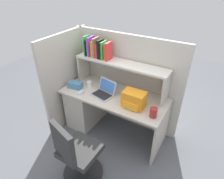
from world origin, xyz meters
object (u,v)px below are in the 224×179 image
at_px(paper_cup, 89,84).
at_px(office_chair, 77,156).
at_px(snack_canister, 153,112).
at_px(tissue_box, 75,85).
at_px(computer_mouse, 81,93).
at_px(backpack, 134,100).
at_px(laptop, 104,92).

height_order(paper_cup, office_chair, office_chair).
bearing_deg(paper_cup, snack_canister, -9.33).
bearing_deg(tissue_box, computer_mouse, -36.54).
distance_m(tissue_box, office_chair, 1.13).
relative_size(computer_mouse, snack_canister, 0.81).
xyz_separation_m(paper_cup, snack_canister, (1.14, -0.19, 0.02)).
xyz_separation_m(backpack, office_chair, (-0.33, -0.85, -0.44)).
relative_size(laptop, snack_canister, 2.76).
xyz_separation_m(laptop, tissue_box, (-0.49, -0.06, -0.00)).
relative_size(tissue_box, office_chair, 0.24).
xyz_separation_m(backpack, paper_cup, (-0.83, 0.11, -0.06)).
bearing_deg(office_chair, paper_cup, -45.98).
distance_m(paper_cup, snack_canister, 1.15).
distance_m(backpack, office_chair, 1.02).
bearing_deg(office_chair, laptop, -62.42).
relative_size(laptop, computer_mouse, 3.42).
relative_size(backpack, snack_canister, 2.33).
height_order(snack_canister, office_chair, office_chair).
bearing_deg(office_chair, snack_canister, -112.77).
distance_m(laptop, paper_cup, 0.33).
bearing_deg(paper_cup, backpack, -7.66).
height_order(tissue_box, office_chair, office_chair).
height_order(computer_mouse, office_chair, office_chair).
relative_size(paper_cup, tissue_box, 0.42).
height_order(laptop, tissue_box, laptop).
bearing_deg(paper_cup, laptop, -12.76).
relative_size(backpack, office_chair, 0.32).
bearing_deg(tissue_box, backpack, -6.57).
height_order(laptop, snack_canister, laptop).
distance_m(backpack, paper_cup, 0.84).
bearing_deg(backpack, computer_mouse, -171.40).
height_order(computer_mouse, tissue_box, tissue_box).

